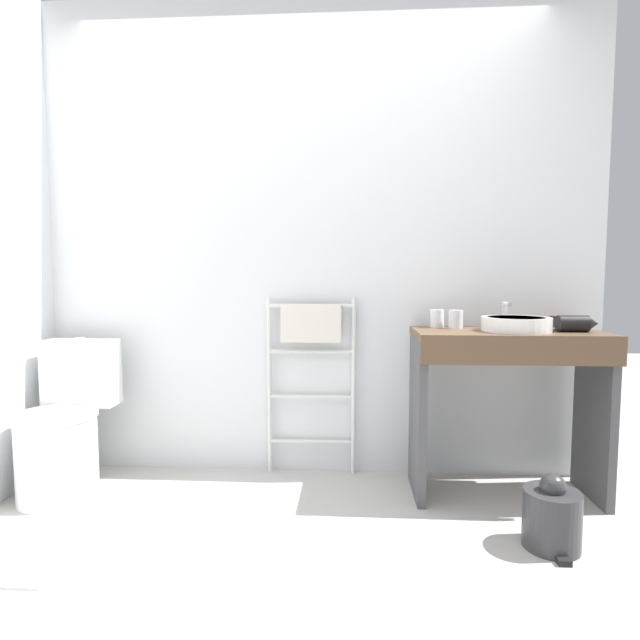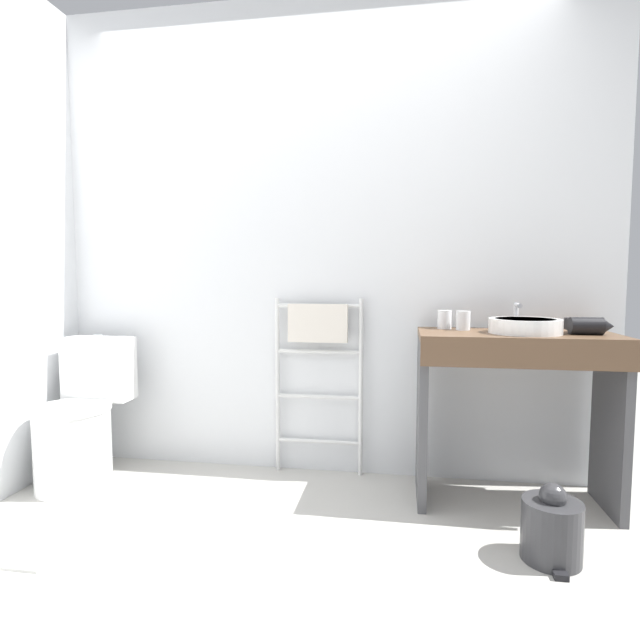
% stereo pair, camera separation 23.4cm
% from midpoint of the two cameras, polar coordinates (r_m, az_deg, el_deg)
% --- Properties ---
extents(ground_plane, '(12.00, 12.00, 0.00)m').
position_cam_midpoint_polar(ground_plane, '(1.88, -9.13, -30.76)').
color(ground_plane, '#B2AFA8').
extents(wall_back, '(3.18, 0.12, 2.61)m').
position_cam_midpoint_polar(wall_back, '(2.84, -3.59, 9.03)').
color(wall_back, silver).
rests_on(wall_back, ground_plane).
extents(toilet, '(0.39, 0.52, 0.78)m').
position_cam_midpoint_polar(toilet, '(2.94, -29.32, -11.17)').
color(toilet, white).
rests_on(toilet, ground_plane).
extents(towel_radiator, '(0.49, 0.06, 0.98)m').
position_cam_midpoint_polar(towel_radiator, '(2.75, -3.47, -3.32)').
color(towel_radiator, silver).
rests_on(towel_radiator, ground_plane).
extents(vanity_counter, '(0.91, 0.45, 0.84)m').
position_cam_midpoint_polar(vanity_counter, '(2.61, 18.18, -7.12)').
color(vanity_counter, brown).
rests_on(vanity_counter, ground_plane).
extents(sink_basin, '(0.33, 0.33, 0.07)m').
position_cam_midpoint_polar(sink_basin, '(2.56, 19.11, -0.41)').
color(sink_basin, white).
rests_on(sink_basin, vanity_counter).
extents(faucet, '(0.02, 0.10, 0.14)m').
position_cam_midpoint_polar(faucet, '(2.73, 18.15, 0.97)').
color(faucet, silver).
rests_on(faucet, vanity_counter).
extents(cup_near_wall, '(0.07, 0.07, 0.09)m').
position_cam_midpoint_polar(cup_near_wall, '(2.65, 10.80, 0.15)').
color(cup_near_wall, white).
rests_on(cup_near_wall, vanity_counter).
extents(cup_near_edge, '(0.07, 0.07, 0.10)m').
position_cam_midpoint_polar(cup_near_edge, '(2.61, 12.82, 0.06)').
color(cup_near_edge, white).
rests_on(cup_near_edge, vanity_counter).
extents(hair_dryer, '(0.19, 0.18, 0.08)m').
position_cam_midpoint_polar(hair_dryer, '(2.65, 24.78, -0.35)').
color(hair_dryer, black).
rests_on(hair_dryer, vanity_counter).
extents(trash_bin, '(0.23, 0.26, 0.31)m').
position_cam_midpoint_polar(trash_bin, '(2.32, 22.24, -20.15)').
color(trash_bin, '#333335').
rests_on(trash_bin, ground_plane).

